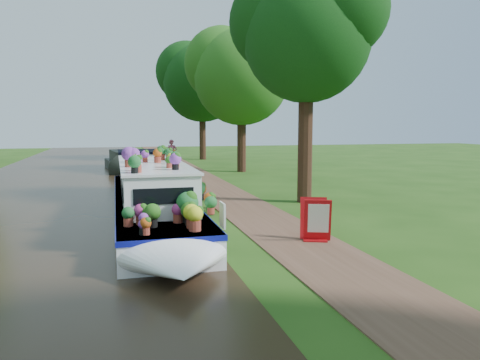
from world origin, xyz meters
name	(u,v)px	position (x,y,z in m)	size (l,w,h in m)	color
ground	(228,223)	(0.00, 0.00, 0.00)	(100.00, 100.00, 0.00)	#224711
canal_water	(18,234)	(-6.00, 0.00, 0.01)	(10.00, 100.00, 0.02)	black
towpath	(265,220)	(1.20, 0.00, 0.01)	(2.20, 100.00, 0.03)	#533626
plant_boat	(153,196)	(-2.25, 0.46, 0.85)	(2.29, 13.52, 2.30)	white
tree_near_overhang	(306,29)	(3.79, 3.06, 6.60)	(5.52, 5.28, 8.99)	black
tree_near_mid	(241,70)	(4.48, 15.08, 6.44)	(6.90, 6.60, 9.40)	black
tree_near_far	(202,77)	(3.98, 26.09, 7.05)	(7.59, 7.26, 10.30)	black
second_boat	(125,163)	(-2.75, 17.47, 0.53)	(2.65, 6.97, 1.31)	black
sandwich_board	(316,221)	(1.66, -2.85, 0.53)	(0.75, 0.77, 1.10)	#AA0C10
pedestrian_pink	(172,154)	(0.50, 18.84, 1.00)	(0.71, 0.46, 1.94)	#DD5B87
verge_plant	(210,206)	(-0.21, 1.74, 0.24)	(0.43, 0.37, 0.48)	#21641E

